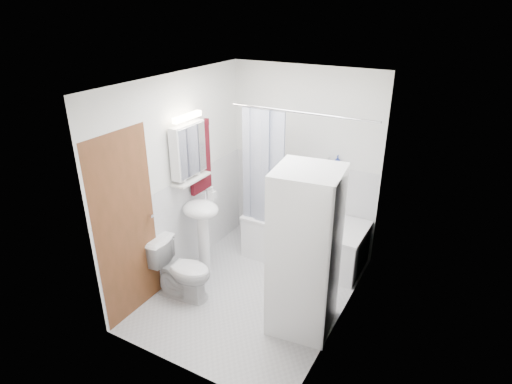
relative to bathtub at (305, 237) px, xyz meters
The scene contains 20 objects.
floor 1.00m from the bathtub, 103.77° to the right, with size 2.60×2.60×0.00m, color #BBBBC0.
room_walls 1.50m from the bathtub, 103.77° to the right, with size 2.60×2.60×2.60m.
wainscot 0.72m from the bathtub, 109.78° to the right, with size 1.98×2.58×2.58m.
door 2.00m from the bathtub, 128.65° to the right, with size 0.05×2.00×2.00m.
bathtub is the anchor object (origin of this frame).
tub_spout 0.70m from the bathtub, 58.78° to the left, with size 0.04×0.04×0.12m, color silver.
curtain_rod 1.71m from the bathtub, 90.00° to the right, with size 0.02×0.02×1.69m, color silver.
shower_curtain 1.09m from the bathtub, 147.66° to the right, with size 0.55×0.02×1.45m.
sink 1.35m from the bathtub, 139.07° to the right, with size 0.44×0.37×1.04m.
medicine_cabinet 1.87m from the bathtub, 144.04° to the right, with size 0.13×0.50×0.71m.
shelf 1.64m from the bathtub, 143.68° to the right, with size 0.18×0.54×0.03m, color silver.
shower_caddy 0.93m from the bathtub, 52.00° to the left, with size 0.22×0.06×0.02m, color silver.
towel 1.69m from the bathtub, 153.91° to the right, with size 0.07×0.37×0.88m.
washer_dryer 1.34m from the bathtub, 68.41° to the right, with size 0.69×0.68×1.72m.
toilet 1.63m from the bathtub, 123.63° to the right, with size 0.39×0.69×0.68m, color white.
soap_pump 1.31m from the bathtub, 144.39° to the right, with size 0.08×0.17×0.08m, color gray.
shelf_bottle 1.75m from the bathtub, 138.99° to the right, with size 0.07×0.18×0.07m, color gray.
shelf_cup 1.62m from the bathtub, 147.89° to the right, with size 0.10×0.09×0.10m, color gray.
shampoo_a 0.97m from the bathtub, 68.73° to the left, with size 0.13×0.17×0.13m, color gray.
shampoo_b 0.97m from the bathtub, 52.61° to the left, with size 0.08×0.21×0.08m, color navy.
Camera 1 is at (1.97, -3.53, 3.09)m, focal length 30.00 mm.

